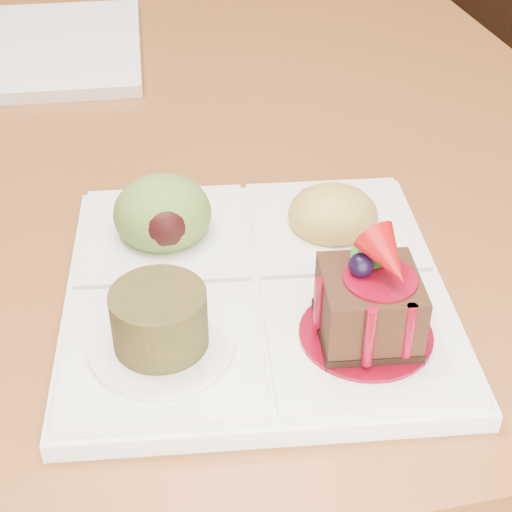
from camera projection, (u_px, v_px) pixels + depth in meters
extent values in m
plane|color=#523417|center=(94.00, 374.00, 1.48)|extent=(6.00, 6.00, 0.00)
cylinder|color=brown|center=(234.00, 20.00, 2.00)|extent=(0.06, 0.06, 0.71)
cube|color=black|center=(382.00, 53.00, 1.59)|extent=(0.49, 0.49, 0.04)
cylinder|color=black|center=(488.00, 174.00, 1.66)|extent=(0.04, 0.04, 0.42)
cylinder|color=black|center=(342.00, 212.00, 1.54)|extent=(0.04, 0.04, 0.42)
cylinder|color=black|center=(396.00, 107.00, 1.92)|extent=(0.04, 0.04, 0.42)
cylinder|color=black|center=(265.00, 135.00, 1.80)|extent=(0.04, 0.04, 0.42)
cube|color=white|center=(256.00, 294.00, 0.48)|extent=(0.26, 0.26, 0.01)
cube|color=white|center=(365.00, 340.00, 0.43)|extent=(0.12, 0.12, 0.01)
cube|color=white|center=(163.00, 352.00, 0.43)|extent=(0.12, 0.12, 0.01)
cube|color=white|center=(164.00, 234.00, 0.52)|extent=(0.12, 0.12, 0.01)
cube|color=white|center=(332.00, 226.00, 0.52)|extent=(0.12, 0.12, 0.01)
cylinder|color=maroon|center=(366.00, 334.00, 0.43)|extent=(0.07, 0.07, 0.00)
cube|color=black|center=(366.00, 331.00, 0.43)|extent=(0.06, 0.06, 0.01)
cube|color=black|center=(369.00, 302.00, 0.42)|extent=(0.06, 0.06, 0.03)
cylinder|color=maroon|center=(372.00, 277.00, 0.41)|extent=(0.04, 0.04, 0.00)
sphere|color=black|center=(361.00, 265.00, 0.41)|extent=(0.01, 0.01, 0.01)
cone|color=#A10A0C|center=(388.00, 258.00, 0.39)|extent=(0.03, 0.04, 0.03)
cube|color=#164812|center=(371.00, 257.00, 0.41)|extent=(0.01, 0.02, 0.01)
cube|color=#164812|center=(359.00, 257.00, 0.41)|extent=(0.01, 0.02, 0.01)
cylinder|color=maroon|center=(369.00, 337.00, 0.40)|extent=(0.01, 0.01, 0.04)
cylinder|color=maroon|center=(409.00, 331.00, 0.40)|extent=(0.01, 0.01, 0.03)
cylinder|color=maroon|center=(320.00, 303.00, 0.42)|extent=(0.01, 0.01, 0.03)
cylinder|color=white|center=(162.00, 345.00, 0.42)|extent=(0.08, 0.08, 0.00)
cylinder|color=#4B3115|center=(159.00, 319.00, 0.41)|extent=(0.05, 0.05, 0.03)
cylinder|color=#422C0E|center=(158.00, 303.00, 0.41)|extent=(0.04, 0.04, 0.00)
ellipsoid|color=#5A8335|center=(162.00, 213.00, 0.51)|extent=(0.06, 0.06, 0.05)
ellipsoid|color=black|center=(166.00, 229.00, 0.49)|extent=(0.03, 0.02, 0.03)
ellipsoid|color=#B28740|center=(333.00, 215.00, 0.52)|extent=(0.06, 0.06, 0.04)
cube|color=red|center=(346.00, 204.00, 0.52)|extent=(0.02, 0.02, 0.01)
cube|color=#456D17|center=(332.00, 200.00, 0.53)|extent=(0.02, 0.02, 0.01)
cube|color=red|center=(311.00, 201.00, 0.52)|extent=(0.02, 0.02, 0.01)
cube|color=#456D17|center=(315.00, 212.00, 0.51)|extent=(0.02, 0.02, 0.01)
cube|color=red|center=(335.00, 224.00, 0.50)|extent=(0.02, 0.02, 0.01)
cube|color=#456D17|center=(347.00, 215.00, 0.51)|extent=(0.02, 0.02, 0.01)
cube|color=white|center=(22.00, 49.00, 0.80)|extent=(0.26, 0.26, 0.01)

